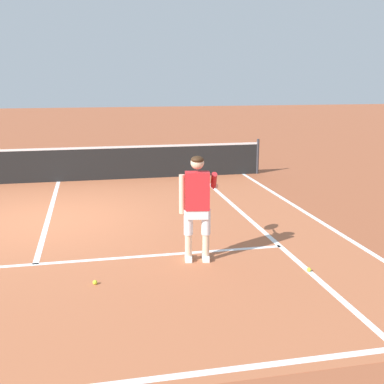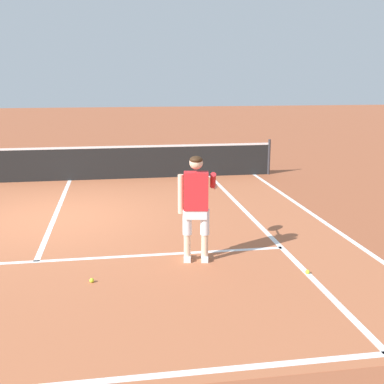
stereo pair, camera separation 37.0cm
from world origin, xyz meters
TOP-DOWN VIEW (x-y plane):
  - ground_plane at (0.00, 0.00)m, footprint 80.00×80.00m
  - court_inner_surface at (0.00, -1.06)m, footprint 10.98×10.17m
  - line_service at (0.00, -2.58)m, footprint 8.23×0.10m
  - line_centre_service at (0.00, 0.62)m, footprint 0.10×6.40m
  - line_singles_right at (4.12, -1.06)m, footprint 0.10×9.77m
  - line_doubles_right at (5.49, -1.06)m, footprint 0.10×9.77m
  - tennis_net at (0.00, 3.82)m, footprint 11.96×0.08m
  - tennis_player at (2.55, -2.92)m, footprint 0.78×1.08m
  - tennis_ball_near_feet at (4.11, -3.74)m, footprint 0.07×0.07m
  - tennis_ball_by_baseline at (0.91, -3.55)m, footprint 0.07×0.07m

SIDE VIEW (x-z plane):
  - ground_plane at x=0.00m, z-range 0.00..0.00m
  - court_inner_surface at x=0.00m, z-range 0.00..0.00m
  - line_service at x=0.00m, z-range 0.00..0.01m
  - line_centre_service at x=0.00m, z-range 0.00..0.01m
  - line_singles_right at x=4.12m, z-range 0.00..0.01m
  - line_doubles_right at x=5.49m, z-range 0.00..0.01m
  - tennis_ball_near_feet at x=4.11m, z-range 0.00..0.07m
  - tennis_ball_by_baseline at x=0.91m, z-range 0.00..0.07m
  - tennis_net at x=0.00m, z-range -0.04..1.03m
  - tennis_player at x=2.55m, z-range 0.13..1.85m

